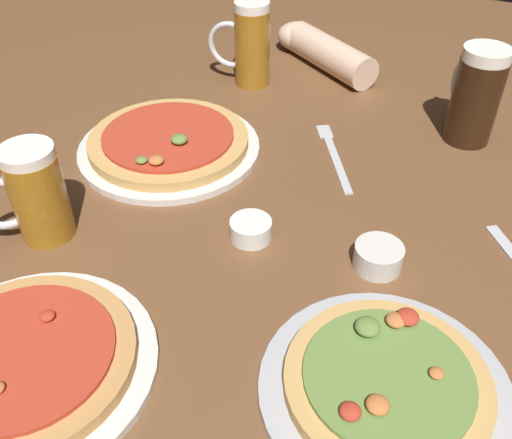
% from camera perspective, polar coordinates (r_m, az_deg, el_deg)
% --- Properties ---
extents(ground_plane, '(2.40, 2.40, 0.03)m').
position_cam_1_polar(ground_plane, '(0.88, -0.00, -1.76)').
color(ground_plane, brown).
extents(pizza_plate_near, '(0.29, 0.29, 0.05)m').
position_cam_1_polar(pizza_plate_near, '(0.68, 12.81, -15.73)').
color(pizza_plate_near, '#B2B2B7').
rests_on(pizza_plate_near, ground_plane).
extents(pizza_plate_far, '(0.32, 0.32, 0.05)m').
position_cam_1_polar(pizza_plate_far, '(1.04, -8.66, 7.49)').
color(pizza_plate_far, silver).
rests_on(pizza_plate_far, ground_plane).
extents(pizza_plate_side, '(0.30, 0.30, 0.05)m').
position_cam_1_polar(pizza_plate_side, '(0.73, -21.92, -13.06)').
color(pizza_plate_side, silver).
rests_on(pizza_plate_side, ground_plane).
extents(beer_mug_dark, '(0.10, 0.13, 0.18)m').
position_cam_1_polar(beer_mug_dark, '(1.11, 20.95, 11.47)').
color(beer_mug_dark, black).
rests_on(beer_mug_dark, ground_plane).
extents(beer_mug_amber, '(0.11, 0.11, 0.15)m').
position_cam_1_polar(beer_mug_amber, '(0.87, -21.15, 2.36)').
color(beer_mug_amber, '#9E6619').
rests_on(beer_mug_amber, ground_plane).
extents(beer_mug_pale, '(0.14, 0.07, 0.17)m').
position_cam_1_polar(beer_mug_pale, '(1.24, -0.64, 17.02)').
color(beer_mug_pale, '#9E6619').
rests_on(beer_mug_pale, ground_plane).
extents(ramekin_sauce, '(0.07, 0.07, 0.04)m').
position_cam_1_polar(ramekin_sauce, '(0.82, 12.14, -3.46)').
color(ramekin_sauce, silver).
rests_on(ramekin_sauce, ground_plane).
extents(ramekin_butter, '(0.06, 0.06, 0.03)m').
position_cam_1_polar(ramekin_butter, '(0.84, -0.69, -0.94)').
color(ramekin_butter, white).
rests_on(ramekin_butter, ground_plane).
extents(fork_left, '(0.13, 0.20, 0.01)m').
position_cam_1_polar(fork_left, '(1.03, 7.78, 6.44)').
color(fork_left, silver).
rests_on(fork_left, ground_plane).
extents(diner_arm, '(0.27, 0.20, 0.07)m').
position_cam_1_polar(diner_arm, '(1.35, 6.41, 16.51)').
color(diner_arm, beige).
rests_on(diner_arm, ground_plane).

